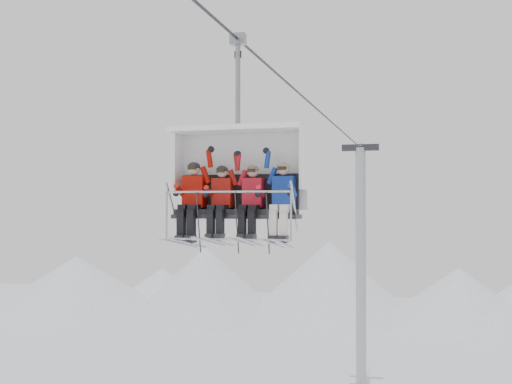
% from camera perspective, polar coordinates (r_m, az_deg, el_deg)
% --- Properties ---
extents(ridgeline, '(72.00, 21.00, 7.00)m').
position_cam_1_polar(ridgeline, '(55.94, 9.76, -8.75)').
color(ridgeline, white).
rests_on(ridgeline, ground).
extents(lift_tower_right, '(2.00, 1.80, 13.48)m').
position_cam_1_polar(lift_tower_right, '(35.63, 9.31, -8.22)').
color(lift_tower_right, '#A3A5AA').
rests_on(lift_tower_right, ground).
extents(haul_cable, '(0.06, 50.00, 0.06)m').
position_cam_1_polar(haul_cable, '(14.04, 0.00, 12.07)').
color(haul_cable, '#2C2C31').
rests_on(haul_cable, lift_tower_left).
extents(chairlift_carrier, '(2.60, 1.17, 3.98)m').
position_cam_1_polar(chairlift_carrier, '(12.50, -1.45, 1.78)').
color(chairlift_carrier, black).
rests_on(chairlift_carrier, haul_cable).
extents(skier_far_left, '(0.42, 1.69, 1.66)m').
position_cam_1_polar(skier_far_left, '(12.47, -5.67, -0.51)').
color(skier_far_left, '#B51106').
rests_on(skier_far_left, chairlift_carrier).
extents(skier_center_left, '(0.38, 1.69, 1.55)m').
position_cam_1_polar(skier_center_left, '(12.27, -3.16, -0.67)').
color(skier_center_left, '#A3150E').
rests_on(skier_center_left, chairlift_carrier).
extents(skier_center_right, '(0.38, 1.69, 1.54)m').
position_cam_1_polar(skier_center_right, '(12.09, -0.40, -0.66)').
color(skier_center_right, red).
rests_on(skier_center_right, chairlift_carrier).
extents(skier_far_right, '(0.40, 1.69, 1.60)m').
position_cam_1_polar(skier_far_right, '(11.95, 2.36, -0.57)').
color(skier_far_right, '#15389D').
rests_on(skier_far_right, chairlift_carrier).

